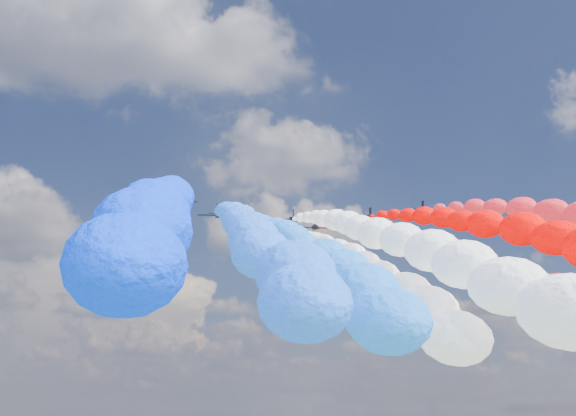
{
  "coord_description": "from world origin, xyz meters",
  "views": [
    {
      "loc": [
        -23.13,
        -156.48,
        48.97
      ],
      "look_at": [
        0.0,
        4.0,
        93.37
      ],
      "focal_mm": 45.9,
      "sensor_mm": 36.0,
      "label": 1
    }
  ],
  "objects": [
    {
      "name": "jet_0",
      "position": [
        -25.24,
        -6.33,
        91.37
      ],
      "size": [
        9.29,
        12.3,
        4.72
      ],
      "primitive_type": null,
      "rotation": [
        0.19,
        0.0,
        0.06
      ],
      "color": "black"
    },
    {
      "name": "jet_6",
      "position": [
        17.99,
        2.96,
        91.37
      ],
      "size": [
        8.65,
        11.85,
        4.72
      ],
      "primitive_type": null,
      "rotation": [
        0.19,
        0.0,
        -0.0
      ],
      "color": "black"
    },
    {
      "name": "jet_7",
      "position": [
        28.14,
        -4.16,
        91.37
      ],
      "size": [
        9.36,
        12.35,
        4.72
      ],
      "primitive_type": null,
      "rotation": [
        0.19,
        0.0,
        -0.07
      ],
      "color": "black"
    },
    {
      "name": "jet_1",
      "position": [
        -16.11,
        4.57,
        91.37
      ],
      "size": [
        9.37,
        12.36,
        4.72
      ],
      "primitive_type": null,
      "rotation": [
        0.19,
        0.0,
        -0.07
      ],
      "color": "black"
    },
    {
      "name": "trail_0",
      "position": [
        -25.24,
        -68.41,
        72.66
      ],
      "size": [
        5.75,
        120.3,
        41.3
      ],
      "primitive_type": null,
      "color": "#0530F9"
    },
    {
      "name": "trail_1",
      "position": [
        -16.11,
        -57.51,
        72.66
      ],
      "size": [
        5.75,
        120.3,
        41.3
      ],
      "primitive_type": null,
      "color": "blue"
    },
    {
      "name": "trail_3",
      "position": [
        1.27,
        -54.93,
        72.66
      ],
      "size": [
        5.75,
        120.3,
        41.3
      ],
      "primitive_type": null,
      "color": "white"
    },
    {
      "name": "jet_2",
      "position": [
        -8.86,
        12.38,
        91.37
      ],
      "size": [
        8.8,
        11.96,
        4.72
      ],
      "primitive_type": null,
      "rotation": [
        0.19,
        0.0,
        -0.02
      ],
      "color": "black"
    },
    {
      "name": "trail_5",
      "position": [
        8.25,
        -49.22,
        72.66
      ],
      "size": [
        5.75,
        120.3,
        41.3
      ],
      "primitive_type": null,
      "color": "red"
    },
    {
      "name": "trail_7",
      "position": [
        28.14,
        -66.24,
        72.66
      ],
      "size": [
        5.75,
        120.3,
        41.3
      ],
      "primitive_type": null,
      "color": "red"
    },
    {
      "name": "trail_2",
      "position": [
        -8.86,
        -49.69,
        72.66
      ],
      "size": [
        5.75,
        120.3,
        41.3
      ],
      "primitive_type": null,
      "color": "blue"
    },
    {
      "name": "trail_4",
      "position": [
        0.75,
        -39.08,
        72.66
      ],
      "size": [
        5.75,
        120.3,
        41.3
      ],
      "primitive_type": null,
      "color": "white"
    },
    {
      "name": "jet_5",
      "position": [
        8.25,
        12.86,
        91.37
      ],
      "size": [
        8.79,
        11.95,
        4.72
      ],
      "primitive_type": null,
      "rotation": [
        0.19,
        0.0,
        -0.02
      ],
      "color": "black"
    },
    {
      "name": "jet_3",
      "position": [
        1.27,
        7.14,
        91.37
      ],
      "size": [
        9.2,
        12.25,
        4.72
      ],
      "primitive_type": null,
      "rotation": [
        0.19,
        0.0,
        -0.05
      ],
      "color": "black"
    },
    {
      "name": "trail_6",
      "position": [
        17.99,
        -59.12,
        72.66
      ],
      "size": [
        5.75,
        120.3,
        41.3
      ],
      "primitive_type": null,
      "color": "#F30201"
    },
    {
      "name": "jet_4",
      "position": [
        0.75,
        22.99,
        91.37
      ],
      "size": [
        8.83,
        11.98,
        4.72
      ],
      "primitive_type": null,
      "rotation": [
        0.19,
        0.0,
        -0.02
      ],
      "color": "black"
    }
  ]
}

